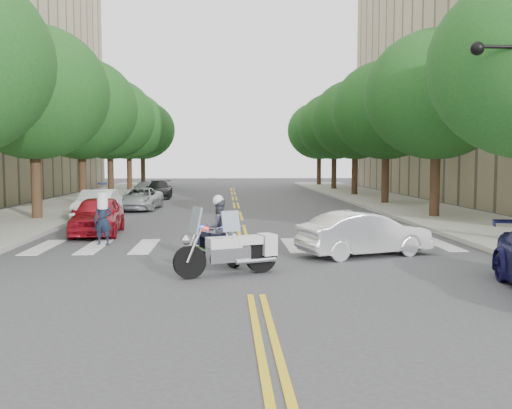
{
  "coord_description": "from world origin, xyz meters",
  "views": [
    {
      "loc": [
        -0.6,
        -11.13,
        2.7
      ],
      "look_at": [
        0.34,
        6.43,
        1.3
      ],
      "focal_mm": 40.0,
      "sensor_mm": 36.0,
      "label": 1
    }
  ],
  "objects": [
    {
      "name": "ground",
      "position": [
        0.0,
        0.0,
        0.0
      ],
      "size": [
        140.0,
        140.0,
        0.0
      ],
      "primitive_type": "plane",
      "color": "#38383A",
      "rests_on": "ground"
    },
    {
      "name": "sidewalk_left",
      "position": [
        -9.5,
        22.0,
        0.07
      ],
      "size": [
        5.0,
        60.0,
        0.15
      ],
      "primitive_type": "cube",
      "color": "#9E9991",
      "rests_on": "ground"
    },
    {
      "name": "sidewalk_right",
      "position": [
        9.5,
        22.0,
        0.07
      ],
      "size": [
        5.0,
        60.0,
        0.15
      ],
      "primitive_type": "cube",
      "color": "#9E9991",
      "rests_on": "ground"
    },
    {
      "name": "tree_l_1",
      "position": [
        -8.8,
        14.0,
        5.55
      ],
      "size": [
        6.4,
        6.4,
        8.45
      ],
      "color": "#382316",
      "rests_on": "ground"
    },
    {
      "name": "tree_l_2",
      "position": [
        -8.8,
        22.0,
        5.55
      ],
      "size": [
        6.4,
        6.4,
        8.45
      ],
      "color": "#382316",
      "rests_on": "ground"
    },
    {
      "name": "tree_l_3",
      "position": [
        -8.8,
        30.0,
        5.55
      ],
      "size": [
        6.4,
        6.4,
        8.45
      ],
      "color": "#382316",
      "rests_on": "ground"
    },
    {
      "name": "tree_l_4",
      "position": [
        -8.8,
        38.0,
        5.55
      ],
      "size": [
        6.4,
        6.4,
        8.45
      ],
      "color": "#382316",
      "rests_on": "ground"
    },
    {
      "name": "tree_l_5",
      "position": [
        -8.8,
        46.0,
        5.55
      ],
      "size": [
        6.4,
        6.4,
        8.45
      ],
      "color": "#382316",
      "rests_on": "ground"
    },
    {
      "name": "tree_r_1",
      "position": [
        8.8,
        14.0,
        5.55
      ],
      "size": [
        6.4,
        6.4,
        8.45
      ],
      "color": "#382316",
      "rests_on": "ground"
    },
    {
      "name": "tree_r_2",
      "position": [
        8.8,
        22.0,
        5.55
      ],
      "size": [
        6.4,
        6.4,
        8.45
      ],
      "color": "#382316",
      "rests_on": "ground"
    },
    {
      "name": "tree_r_3",
      "position": [
        8.8,
        30.0,
        5.55
      ],
      "size": [
        6.4,
        6.4,
        8.45
      ],
      "color": "#382316",
      "rests_on": "ground"
    },
    {
      "name": "tree_r_4",
      "position": [
        8.8,
        38.0,
        5.55
      ],
      "size": [
        6.4,
        6.4,
        8.45
      ],
      "color": "#382316",
      "rests_on": "ground"
    },
    {
      "name": "tree_r_5",
      "position": [
        8.8,
        46.0,
        5.55
      ],
      "size": [
        6.4,
        6.4,
        8.45
      ],
      "color": "#382316",
      "rests_on": "ground"
    },
    {
      "name": "motorcycle_police",
      "position": [
        -0.82,
        3.72,
        0.79
      ],
      "size": [
        1.23,
        2.04,
        1.78
      ],
      "rotation": [
        0.0,
        0.0,
        3.62
      ],
      "color": "black",
      "rests_on": "ground"
    },
    {
      "name": "motorcycle_parked",
      "position": [
        -0.38,
        2.06,
        0.57
      ],
      "size": [
        2.43,
        1.24,
        1.64
      ],
      "rotation": [
        0.0,
        0.0,
        1.95
      ],
      "color": "black",
      "rests_on": "ground"
    },
    {
      "name": "officer_standing",
      "position": [
        -4.45,
        6.87,
        0.8
      ],
      "size": [
        0.63,
        0.46,
        1.59
      ],
      "primitive_type": "imported",
      "rotation": [
        0.0,
        0.0,
        -0.14
      ],
      "color": "black",
      "rests_on": "ground"
    },
    {
      "name": "convertible",
      "position": [
        3.29,
        4.5,
        0.62
      ],
      "size": [
        3.99,
        2.48,
        1.24
      ],
      "primitive_type": "imported",
      "rotation": [
        0.0,
        0.0,
        1.91
      ],
      "color": "white",
      "rests_on": "ground"
    },
    {
      "name": "parked_car_a",
      "position": [
        -5.2,
        9.5,
        0.69
      ],
      "size": [
        1.9,
        4.14,
        1.38
      ],
      "primitive_type": "imported",
      "rotation": [
        0.0,
        0.0,
        0.07
      ],
      "color": "#A3111F",
      "rests_on": "ground"
    },
    {
      "name": "parked_car_b",
      "position": [
        -6.3,
        14.5,
        0.67
      ],
      "size": [
        1.46,
        4.08,
        1.34
      ],
      "primitive_type": "imported",
      "rotation": [
        0.0,
        0.0,
        -0.01
      ],
      "color": "white",
      "rests_on": "ground"
    },
    {
      "name": "parked_car_c",
      "position": [
        -5.2,
        19.5,
        0.59
      ],
      "size": [
        2.22,
        4.37,
        1.18
      ],
      "primitive_type": "imported",
      "rotation": [
        0.0,
        0.0,
        -0.06
      ],
      "color": "#A7AAAF",
      "rests_on": "ground"
    },
    {
      "name": "parked_car_d",
      "position": [
        -5.2,
        28.5,
        0.61
      ],
      "size": [
        1.87,
        4.24,
        1.21
      ],
      "primitive_type": "imported",
      "rotation": [
        0.0,
        0.0,
        0.04
      ],
      "color": "black",
      "rests_on": "ground"
    },
    {
      "name": "parked_car_e",
      "position": [
        -6.3,
        29.5,
        0.6
      ],
      "size": [
        1.75,
        3.62,
        1.19
      ],
      "primitive_type": "imported",
      "rotation": [
        0.0,
        0.0,
        -0.1
      ],
      "color": "gray",
      "rests_on": "ground"
    }
  ]
}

